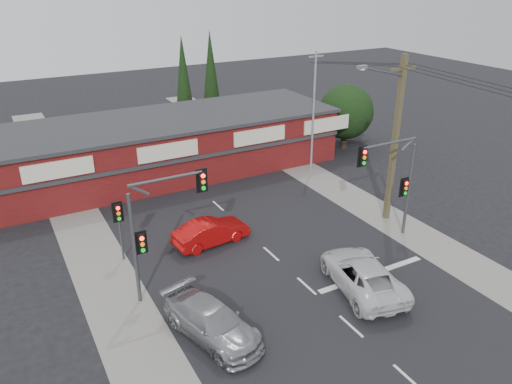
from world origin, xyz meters
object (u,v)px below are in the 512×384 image
shop_building (164,146)px  white_suv (362,274)px  red_sedan (211,232)px  silver_suv (212,322)px  utility_pole (394,135)px

shop_building → white_suv: bearing=-80.4°
shop_building → red_sedan: bearing=-96.7°
silver_suv → red_sedan: size_ratio=1.16×
white_suv → shop_building: shop_building is taller
red_sedan → white_suv: bearing=-154.9°
utility_pole → silver_suv: bearing=-160.6°
red_sedan → utility_pole: 11.93m
silver_suv → red_sedan: silver_suv is taller
red_sedan → utility_pole: size_ratio=0.44×
utility_pole → shop_building: bearing=123.8°
white_suv → silver_suv: (-7.78, 0.27, -0.04)m
red_sedan → shop_building: bearing=-13.1°
utility_pole → white_suv: bearing=-139.9°
shop_building → utility_pole: 17.15m
silver_suv → white_suv: bearing=-16.9°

